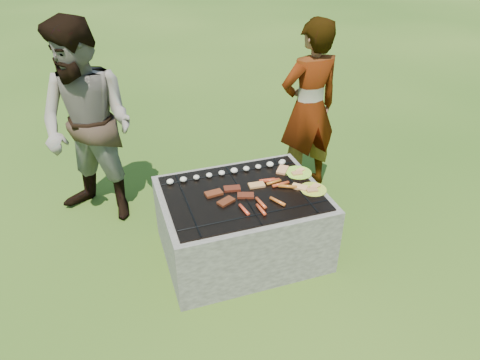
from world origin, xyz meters
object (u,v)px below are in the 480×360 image
object	(u,v)px
fire_pit	(242,225)
plate_far	(298,173)
bystander	(89,127)
cook	(309,109)
plate_near	(313,189)

from	to	relation	value
fire_pit	plate_far	bearing A→B (deg)	13.90
fire_pit	bystander	xyz separation A→B (m)	(-1.09, 0.97, 0.64)
fire_pit	cook	bearing A→B (deg)	40.41
plate_near	bystander	size ratio (longest dim) A/B	0.14
plate_near	cook	distance (m)	1.11
plate_far	bystander	world-z (taller)	bystander
fire_pit	plate_far	distance (m)	0.66
plate_far	cook	distance (m)	0.87
bystander	plate_near	bearing A→B (deg)	5.36
plate_far	bystander	distance (m)	1.87
plate_near	cook	xyz separation A→B (m)	(0.43, 0.98, 0.26)
cook	bystander	bearing A→B (deg)	-8.71
cook	bystander	world-z (taller)	bystander
fire_pit	cook	size ratio (longest dim) A/B	0.74
plate_far	bystander	bearing A→B (deg)	153.30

